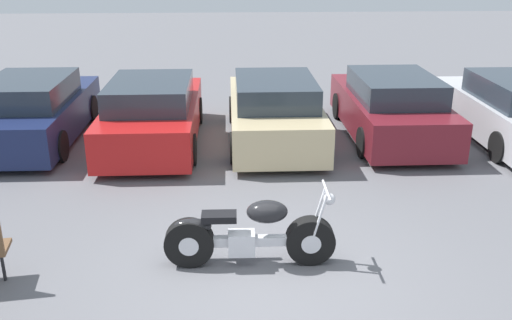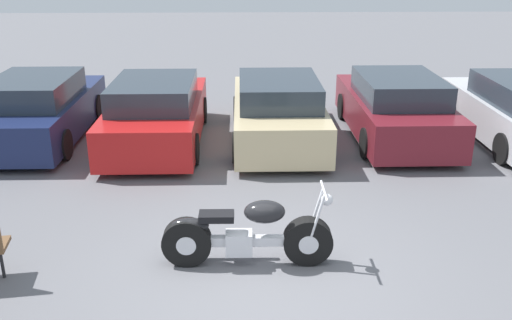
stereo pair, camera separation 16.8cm
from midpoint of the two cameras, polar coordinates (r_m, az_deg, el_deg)
name	(u,v)px [view 2 (the right image)]	position (r m, az deg, el deg)	size (l,w,h in m)	color
ground_plane	(265,277)	(7.21, 1.63, -11.67)	(60.00, 60.00, 0.00)	slate
motorcycle	(246,235)	(7.29, -0.36, -7.49)	(2.18, 0.62, 1.03)	black
parked_car_navy	(39,110)	(12.75, -20.52, 4.71)	(1.86, 4.31, 1.37)	#19234C
parked_car_red	(157,113)	(11.87, -9.51, 4.64)	(1.86, 4.31, 1.37)	red
parked_car_champagne	(278,111)	(11.85, 2.59, 4.88)	(1.86, 4.31, 1.37)	#C6B284
parked_car_maroon	(395,108)	(12.45, 14.09, 5.05)	(1.86, 4.31, 1.37)	maroon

